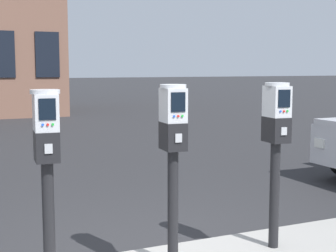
% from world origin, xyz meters
% --- Properties ---
extents(parking_meter_near_kerb, '(0.23, 0.26, 1.49)m').
position_xyz_m(parking_meter_near_kerb, '(-1.00, -0.25, 1.17)').
color(parking_meter_near_kerb, black).
rests_on(parking_meter_near_kerb, sidewalk_slab).
extents(parking_meter_twin_adjacent, '(0.23, 0.26, 1.52)m').
position_xyz_m(parking_meter_twin_adjacent, '(0.02, -0.25, 1.19)').
color(parking_meter_twin_adjacent, black).
rests_on(parking_meter_twin_adjacent, sidewalk_slab).
extents(parking_meter_end_of_row, '(0.23, 0.26, 1.52)m').
position_xyz_m(parking_meter_end_of_row, '(1.05, -0.25, 1.19)').
color(parking_meter_end_of_row, black).
rests_on(parking_meter_end_of_row, sidewalk_slab).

